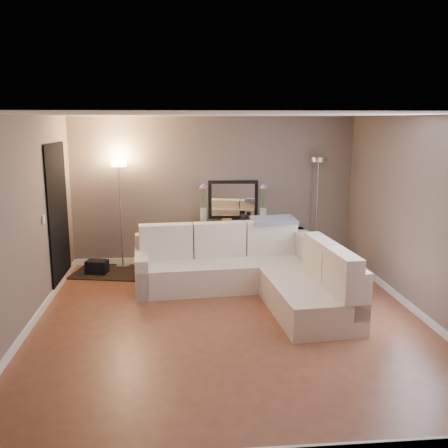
{
  "coord_description": "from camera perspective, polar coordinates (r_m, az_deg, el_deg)",
  "views": [
    {
      "loc": [
        -0.63,
        -6.04,
        2.54
      ],
      "look_at": [
        0.0,
        0.8,
        1.1
      ],
      "focal_mm": 40.0,
      "sensor_mm": 36.0,
      "label": 1
    }
  ],
  "objects": [
    {
      "name": "ceiling",
      "position": [
        6.08,
        0.71,
        12.44
      ],
      "size": [
        5.0,
        5.5,
        0.01
      ],
      "primitive_type": "cube",
      "color": "white",
      "rests_on": "ground"
    },
    {
      "name": "wall_left",
      "position": [
        6.45,
        -22.09,
        -0.14
      ],
      "size": [
        0.02,
        5.5,
        2.6
      ],
      "primitive_type": "cube",
      "color": "#77665C",
      "rests_on": "ground"
    },
    {
      "name": "charcoal_rug",
      "position": [
        8.71,
        -12.8,
        -5.36
      ],
      "size": [
        1.37,
        1.13,
        0.02
      ],
      "primitive_type": "cube",
      "rotation": [
        0.0,
        0.0,
        -0.21
      ],
      "color": "black",
      "rests_on": "floor"
    },
    {
      "name": "floor",
      "position": [
        6.59,
        0.65,
        -10.89
      ],
      "size": [
        5.0,
        5.5,
        0.01
      ],
      "primitive_type": "cube",
      "color": "brown",
      "rests_on": "ground"
    },
    {
      "name": "floor_lamp_lit",
      "position": [
        8.72,
        -11.81,
        3.45
      ],
      "size": [
        0.31,
        0.31,
        1.85
      ],
      "color": "silver",
      "rests_on": "floor"
    },
    {
      "name": "baseboard_back",
      "position": [
        9.15,
        -1.12,
        -3.96
      ],
      "size": [
        5.0,
        0.03,
        0.1
      ],
      "primitive_type": "cube",
      "color": "white",
      "rests_on": "ground"
    },
    {
      "name": "throw_blanket",
      "position": [
        8.0,
        5.72,
        0.47
      ],
      "size": [
        0.74,
        0.49,
        0.09
      ],
      "primitive_type": "cube",
      "rotation": [
        0.1,
        0.0,
        0.13
      ],
      "color": "gray",
      "rests_on": "sectional_sofa"
    },
    {
      "name": "table_decor",
      "position": [
        8.79,
        1.05,
        0.52
      ],
      "size": [
        0.53,
        0.13,
        0.12
      ],
      "color": "orange",
      "rests_on": "console_table"
    },
    {
      "name": "sectional_sofa",
      "position": [
        7.41,
        3.41,
        -5.33
      ],
      "size": [
        2.93,
        2.69,
        0.96
      ],
      "color": "beige",
      "rests_on": "floor"
    },
    {
      "name": "wall_front",
      "position": [
        3.57,
        5.35,
        -8.58
      ],
      "size": [
        5.0,
        0.02,
        2.6
      ],
      "primitive_type": "cube",
      "color": "#77665C",
      "rests_on": "ground"
    },
    {
      "name": "baseboard_left",
      "position": [
        6.79,
        -21.06,
        -10.5
      ],
      "size": [
        0.03,
        5.5,
        0.1
      ],
      "primitive_type": "cube",
      "color": "white",
      "rests_on": "ground"
    },
    {
      "name": "console_table",
      "position": [
        8.91,
        0.54,
        -1.84
      ],
      "size": [
        1.27,
        0.44,
        0.77
      ],
      "color": "black",
      "rests_on": "floor"
    },
    {
      "name": "switch_plate",
      "position": [
        7.26,
        -19.92,
        0.48
      ],
      "size": [
        0.02,
        0.08,
        0.12
      ],
      "primitive_type": "cube",
      "color": "white",
      "rests_on": "ground"
    },
    {
      "name": "floor_lamp_unlit",
      "position": [
        9.01,
        10.64,
        3.99
      ],
      "size": [
        0.27,
        0.27,
        1.9
      ],
      "color": "silver",
      "rests_on": "floor"
    },
    {
      "name": "baseboard_right",
      "position": [
        7.24,
        20.87,
        -9.09
      ],
      "size": [
        0.03,
        5.5,
        0.1
      ],
      "primitive_type": "cube",
      "color": "white",
      "rests_on": "ground"
    },
    {
      "name": "wall_right",
      "position": [
        6.92,
        21.82,
        0.66
      ],
      "size": [
        0.02,
        5.5,
        2.6
      ],
      "primitive_type": "cube",
      "color": "#77665C",
      "rests_on": "ground"
    },
    {
      "name": "flower_vase_right",
      "position": [
        8.81,
        4.51,
        2.14
      ],
      "size": [
        0.15,
        0.12,
        0.66
      ],
      "color": "silver",
      "rests_on": "console_table"
    },
    {
      "name": "leaning_mirror",
      "position": [
        8.93,
        1.05,
        2.8
      ],
      "size": [
        0.88,
        0.12,
        0.69
      ],
      "color": "black",
      "rests_on": "console_table"
    },
    {
      "name": "flower_vase_left",
      "position": [
        8.78,
        -2.38,
        2.14
      ],
      "size": [
        0.15,
        0.12,
        0.66
      ],
      "color": "silver",
      "rests_on": "console_table"
    },
    {
      "name": "black_bag",
      "position": [
        8.66,
        -14.31,
        -4.76
      ],
      "size": [
        0.38,
        0.31,
        0.22
      ],
      "primitive_type": "cube",
      "rotation": [
        0.0,
        0.0,
        -0.21
      ],
      "color": "black",
      "rests_on": "charcoal_rug"
    },
    {
      "name": "doorway",
      "position": [
        8.09,
        -18.4,
        0.97
      ],
      "size": [
        0.02,
        1.2,
        2.2
      ],
      "primitive_type": "cube",
      "color": "black",
      "rests_on": "ground"
    },
    {
      "name": "wall_back",
      "position": [
        8.91,
        -1.17,
        3.84
      ],
      "size": [
        5.0,
        0.02,
        2.6
      ],
      "primitive_type": "cube",
      "color": "#77665C",
      "rests_on": "ground"
    }
  ]
}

